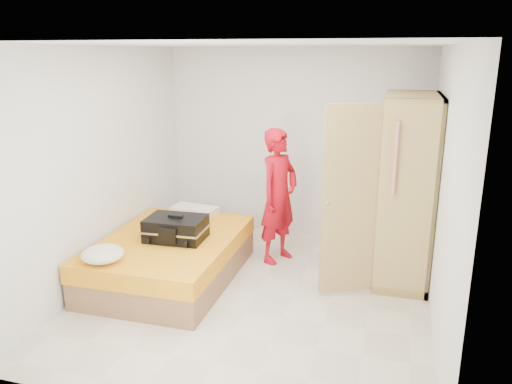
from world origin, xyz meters
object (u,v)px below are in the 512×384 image
(wardrobe, at_px, (402,194))
(suitcase, at_px, (176,229))
(person, at_px, (279,196))
(round_cushion, at_px, (103,254))
(bed, at_px, (170,258))

(wardrobe, height_order, suitcase, wardrobe)
(person, xyz_separation_m, round_cushion, (-1.41, -1.67, -0.25))
(bed, bearing_deg, wardrobe, 16.94)
(suitcase, bearing_deg, person, 40.76)
(round_cushion, bearing_deg, bed, 66.14)
(bed, relative_size, round_cushion, 4.81)
(wardrobe, relative_size, round_cushion, 5.00)
(bed, distance_m, wardrobe, 2.72)
(wardrobe, xyz_separation_m, person, (-1.44, 0.11, -0.17))
(person, distance_m, round_cushion, 2.20)
(bed, bearing_deg, round_cushion, -113.86)
(wardrobe, bearing_deg, person, 175.57)
(suitcase, bearing_deg, wardrobe, 16.02)
(bed, height_order, suitcase, suitcase)
(person, distance_m, suitcase, 1.34)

